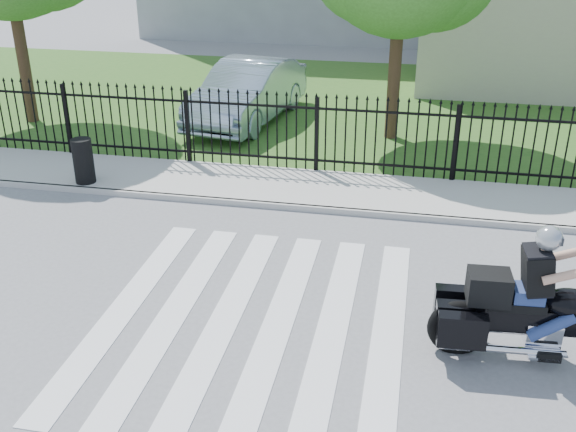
# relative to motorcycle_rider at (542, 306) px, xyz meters

# --- Properties ---
(ground) EXTENTS (120.00, 120.00, 0.00)m
(ground) POSITION_rel_motorcycle_rider_xyz_m (-3.97, 0.13, -0.83)
(ground) COLOR slate
(ground) RESTS_ON ground
(crosswalk) EXTENTS (5.00, 5.50, 0.01)m
(crosswalk) POSITION_rel_motorcycle_rider_xyz_m (-3.97, 0.13, -0.82)
(crosswalk) COLOR silver
(crosswalk) RESTS_ON ground
(sidewalk) EXTENTS (40.00, 2.00, 0.12)m
(sidewalk) POSITION_rel_motorcycle_rider_xyz_m (-3.97, 5.13, -0.77)
(sidewalk) COLOR #ADAAA3
(sidewalk) RESTS_ON ground
(curb) EXTENTS (40.00, 0.12, 0.12)m
(curb) POSITION_rel_motorcycle_rider_xyz_m (-3.97, 4.13, -0.77)
(curb) COLOR #ADAAA3
(curb) RESTS_ON ground
(grass_strip) EXTENTS (40.00, 12.00, 0.02)m
(grass_strip) POSITION_rel_motorcycle_rider_xyz_m (-3.97, 12.13, -0.82)
(grass_strip) COLOR #2E581E
(grass_strip) RESTS_ON ground
(iron_fence) EXTENTS (26.00, 0.04, 1.80)m
(iron_fence) POSITION_rel_motorcycle_rider_xyz_m (-3.97, 6.13, 0.08)
(iron_fence) COLOR black
(iron_fence) RESTS_ON ground
(building_low) EXTENTS (10.00, 6.00, 3.50)m
(building_low) POSITION_rel_motorcycle_rider_xyz_m (3.03, 16.13, 0.92)
(building_low) COLOR #C0B7A0
(building_low) RESTS_ON ground
(motorcycle_rider) EXTENTS (3.06, 1.02, 2.02)m
(motorcycle_rider) POSITION_rel_motorcycle_rider_xyz_m (0.00, 0.00, 0.00)
(motorcycle_rider) COLOR black
(motorcycle_rider) RESTS_ON ground
(parked_car) EXTENTS (2.53, 5.23, 1.65)m
(parked_car) POSITION_rel_motorcycle_rider_xyz_m (-6.49, 9.82, 0.02)
(parked_car) COLOR #99ADC1
(parked_car) RESTS_ON grass_strip
(litter_bin) EXTENTS (0.45, 0.45, 0.97)m
(litter_bin) POSITION_rel_motorcycle_rider_xyz_m (-8.75, 4.43, -0.22)
(litter_bin) COLOR black
(litter_bin) RESTS_ON sidewalk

